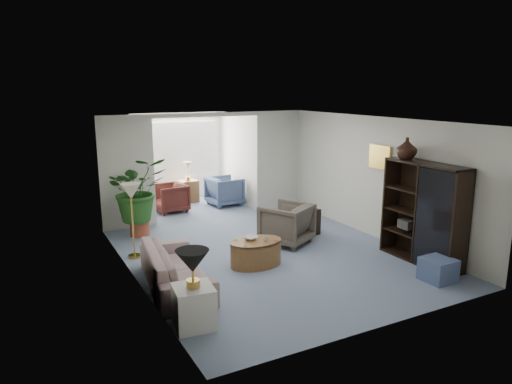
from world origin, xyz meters
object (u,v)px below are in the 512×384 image
coffee_table (256,253)px  cabinet_urn (407,148)px  coffee_bowl (251,238)px  side_table_dark (307,222)px  end_table (194,307)px  sofa (175,267)px  entertainment_cabinet (423,213)px  ottoman (438,270)px  framed_picture (380,157)px  sunroom_chair_maroon (170,198)px  table_lamp (192,261)px  floor_lamp (131,191)px  sunroom_chair_blue (225,191)px  coffee_cup (266,239)px  sunroom_table (188,191)px  plant_pot (140,228)px  wingback_chair (286,224)px

coffee_table → cabinet_urn: bearing=-15.1°
coffee_bowl → side_table_dark: side_table_dark is taller
end_table → sofa: bearing=81.6°
side_table_dark → entertainment_cabinet: entertainment_cabinet is taller
ottoman → framed_picture: bearing=73.6°
sunroom_chair_maroon → table_lamp: bearing=-19.2°
framed_picture → ottoman: bearing=-106.4°
floor_lamp → coffee_bowl: bearing=-36.5°
table_lamp → framed_picture: bearing=20.4°
coffee_table → sunroom_chair_blue: bearing=72.9°
table_lamp → sunroom_chair_blue: bearing=62.3°
coffee_cup → sunroom_table: 5.10m
coffee_bowl → sunroom_chair_blue: bearing=71.9°
framed_picture → plant_pot: size_ratio=1.25×
coffee_cup → side_table_dark: side_table_dark is taller
plant_pot → sunroom_table: size_ratio=0.67×
sunroom_table → wingback_chair: bearing=-82.7°
framed_picture → floor_lamp: (-4.73, 1.21, -0.45)m
wingback_chair → sofa: bearing=-8.7°
framed_picture → coffee_bowl: 3.22m
table_lamp → sunroom_chair_blue: 6.56m
framed_picture → coffee_cup: (-2.78, -0.28, -1.20)m
framed_picture → sofa: framed_picture is taller
coffee_cup → side_table_dark: bearing=35.3°
coffee_bowl → sunroom_table: (0.60, 4.88, -0.18)m
coffee_table → coffee_cup: coffee_cup is taller
framed_picture → coffee_cup: framed_picture is taller
sofa → floor_lamp: bearing=16.5°
sunroom_chair_maroon → sunroom_table: 1.06m
end_table → coffee_table: end_table is taller
entertainment_cabinet → wingback_chair: bearing=128.8°
side_table_dark → sunroom_chair_maroon: 3.74m
coffee_cup → cabinet_urn: bearing=-13.9°
coffee_cup → entertainment_cabinet: entertainment_cabinet is taller
sofa → plant_pot: (0.16, 2.86, -0.15)m
sofa → entertainment_cabinet: (4.24, -1.02, 0.59)m
sunroom_chair_maroon → coffee_cup: bearing=0.3°
coffee_table → floor_lamp: bearing=142.3°
entertainment_cabinet → sunroom_table: entertainment_cabinet is taller
sofa → coffee_bowl: sofa is taller
coffee_table → side_table_dark: (1.79, 1.06, 0.05)m
coffee_bowl → table_lamp: bearing=-135.5°
floor_lamp → plant_pot: (0.42, 1.26, -1.09)m
table_lamp → sunroom_chair_maroon: size_ratio=0.56×
entertainment_cabinet → sunroom_chair_blue: 5.66m
sunroom_table → framed_picture: bearing=-63.7°
table_lamp → wingback_chair: (2.83, 2.32, -0.50)m
coffee_cup → sofa: bearing=-176.4°
coffee_table → sunroom_chair_maroon: size_ratio=1.21×
entertainment_cabinet → sunroom_chair_blue: (-1.40, 5.46, -0.52)m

